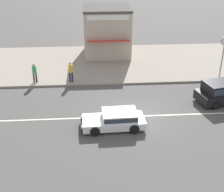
# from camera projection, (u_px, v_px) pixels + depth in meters

# --- Properties ---
(ground_plane) EXTENTS (160.00, 160.00, 0.00)m
(ground_plane) POSITION_uv_depth(u_px,v_px,m) (135.00, 116.00, 20.78)
(ground_plane) COLOR #4C4947
(lane_centre_stripe) EXTENTS (50.40, 0.14, 0.01)m
(lane_centre_stripe) POSITION_uv_depth(u_px,v_px,m) (135.00, 116.00, 20.78)
(lane_centre_stripe) COLOR silver
(lane_centre_stripe) RESTS_ON ground
(kerb_strip) EXTENTS (68.00, 10.00, 0.15)m
(kerb_strip) POSITION_uv_depth(u_px,v_px,m) (121.00, 62.00, 29.71)
(kerb_strip) COLOR gray
(kerb_strip) RESTS_ON ground
(hatchback_white_2) EXTENTS (4.01, 1.90, 1.10)m
(hatchback_white_2) POSITION_uv_depth(u_px,v_px,m) (116.00, 119.00, 19.30)
(hatchback_white_2) COLOR white
(hatchback_white_2) RESTS_ON ground
(street_clock) EXTENTS (0.71, 0.22, 3.42)m
(street_clock) POSITION_uv_depth(u_px,v_px,m) (224.00, 47.00, 25.31)
(street_clock) COLOR #9E9EA3
(street_clock) RESTS_ON kerb_strip
(pedestrian_near_clock) EXTENTS (0.34, 0.34, 1.57)m
(pedestrian_near_clock) POSITION_uv_depth(u_px,v_px,m) (34.00, 72.00, 24.97)
(pedestrian_near_clock) COLOR #333338
(pedestrian_near_clock) RESTS_ON kerb_strip
(pedestrian_mid_kerb) EXTENTS (0.34, 0.34, 1.72)m
(pedestrian_mid_kerb) POSITION_uv_depth(u_px,v_px,m) (71.00, 70.00, 25.01)
(pedestrian_mid_kerb) COLOR #232838
(pedestrian_mid_kerb) RESTS_ON kerb_strip
(shopfront_corner_warung) EXTENTS (4.53, 5.32, 4.66)m
(shopfront_corner_warung) POSITION_uv_depth(u_px,v_px,m) (107.00, 31.00, 30.75)
(shopfront_corner_warung) COLOR #B2A893
(shopfront_corner_warung) RESTS_ON kerb_strip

